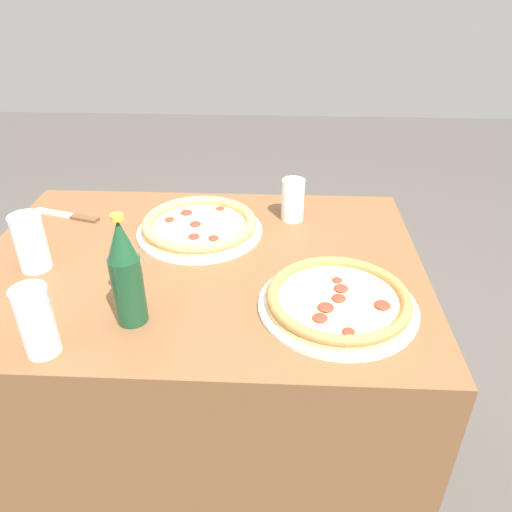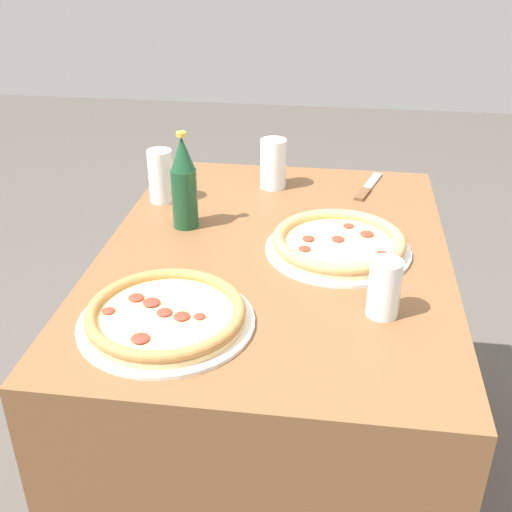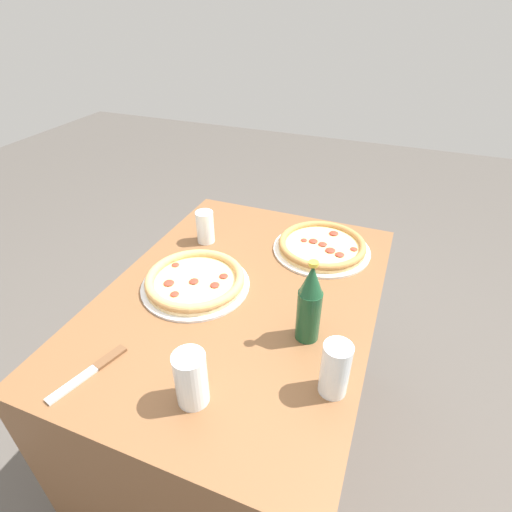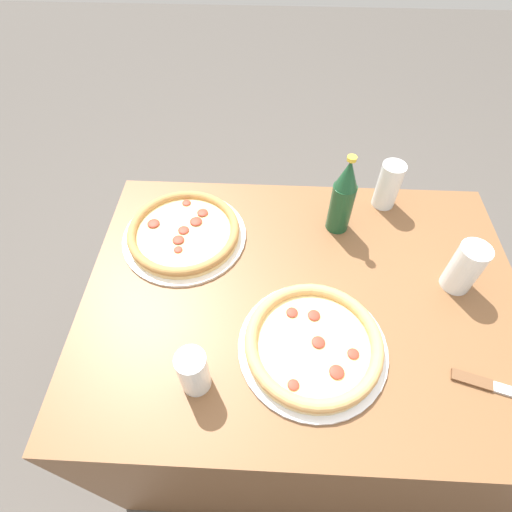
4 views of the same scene
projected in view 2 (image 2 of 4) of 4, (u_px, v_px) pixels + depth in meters
name	position (u px, v px, depth m)	size (l,w,h in m)	color
ground_plane	(271.00, 487.00, 1.83)	(8.00, 8.00, 0.00)	#4C4742
table	(273.00, 382.00, 1.65)	(1.08, 0.79, 0.77)	brown
pizza_pepperoni	(166.00, 315.00, 1.20)	(0.33, 0.33, 0.04)	silver
pizza_salami	(338.00, 243.00, 1.45)	(0.33, 0.33, 0.04)	silver
glass_water	(161.00, 179.00, 1.68)	(0.06, 0.06, 0.14)	white
glass_iced_tea	(273.00, 165.00, 1.77)	(0.07, 0.07, 0.14)	white
glass_orange_juice	(384.00, 290.00, 1.21)	(0.06, 0.06, 0.12)	white
beer_bottle	(184.00, 183.00, 1.52)	(0.06, 0.06, 0.24)	#194728
knife	(368.00, 188.00, 1.78)	(0.20, 0.08, 0.01)	brown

